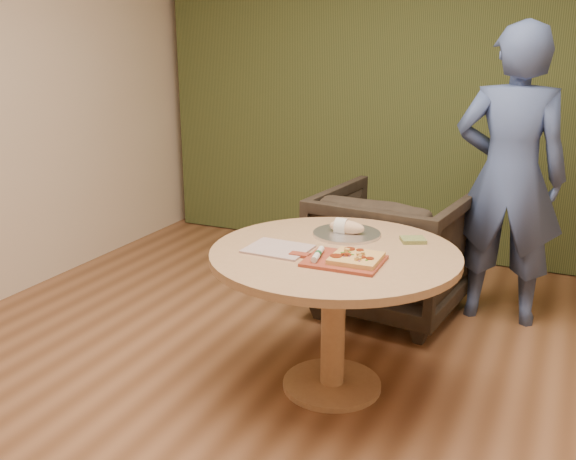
{
  "coord_description": "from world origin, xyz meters",
  "views": [
    {
      "loc": [
        1.03,
        -2.23,
        1.75
      ],
      "look_at": [
        -0.11,
        0.25,
        0.93
      ],
      "focal_mm": 40.0,
      "sensor_mm": 36.0,
      "label": 1
    }
  ],
  "objects_px": {
    "flatbread_pizza": "(356,258)",
    "serving_tray": "(347,234)",
    "pizza_paddle": "(342,261)",
    "cutlery_roll": "(318,254)",
    "bread_roll": "(345,227)",
    "person_standing": "(509,177)",
    "armchair": "(392,245)",
    "pedestal_table": "(334,278)"
  },
  "relations": [
    {
      "from": "cutlery_roll",
      "to": "person_standing",
      "type": "height_order",
      "value": "person_standing"
    },
    {
      "from": "flatbread_pizza",
      "to": "serving_tray",
      "type": "bearing_deg",
      "value": 115.03
    },
    {
      "from": "pizza_paddle",
      "to": "person_standing",
      "type": "xyz_separation_m",
      "value": [
        0.57,
        1.42,
        0.17
      ]
    },
    {
      "from": "flatbread_pizza",
      "to": "person_standing",
      "type": "distance_m",
      "value": 1.5
    },
    {
      "from": "bread_roll",
      "to": "person_standing",
      "type": "xyz_separation_m",
      "value": [
        0.7,
        1.01,
        0.13
      ]
    },
    {
      "from": "flatbread_pizza",
      "to": "serving_tray",
      "type": "xyz_separation_m",
      "value": [
        -0.19,
        0.4,
        -0.02
      ]
    },
    {
      "from": "pedestal_table",
      "to": "bread_roll",
      "type": "xyz_separation_m",
      "value": [
        -0.04,
        0.27,
        0.18
      ]
    },
    {
      "from": "cutlery_roll",
      "to": "serving_tray",
      "type": "bearing_deg",
      "value": 81.38
    },
    {
      "from": "pedestal_table",
      "to": "flatbread_pizza",
      "type": "bearing_deg",
      "value": -40.87
    },
    {
      "from": "cutlery_roll",
      "to": "person_standing",
      "type": "distance_m",
      "value": 1.6
    },
    {
      "from": "pedestal_table",
      "to": "pizza_paddle",
      "type": "height_order",
      "value": "pizza_paddle"
    },
    {
      "from": "bread_roll",
      "to": "person_standing",
      "type": "bearing_deg",
      "value": 55.17
    },
    {
      "from": "serving_tray",
      "to": "armchair",
      "type": "relative_size",
      "value": 0.39
    },
    {
      "from": "pizza_paddle",
      "to": "flatbread_pizza",
      "type": "bearing_deg",
      "value": 8.16
    },
    {
      "from": "pedestal_table",
      "to": "serving_tray",
      "type": "distance_m",
      "value": 0.31
    },
    {
      "from": "flatbread_pizza",
      "to": "armchair",
      "type": "xyz_separation_m",
      "value": [
        -0.16,
        1.22,
        -0.32
      ]
    },
    {
      "from": "cutlery_roll",
      "to": "pedestal_table",
      "type": "bearing_deg",
      "value": 71.92
    },
    {
      "from": "serving_tray",
      "to": "armchair",
      "type": "xyz_separation_m",
      "value": [
        0.03,
        0.82,
        -0.3
      ]
    },
    {
      "from": "cutlery_roll",
      "to": "serving_tray",
      "type": "distance_m",
      "value": 0.43
    },
    {
      "from": "pizza_paddle",
      "to": "person_standing",
      "type": "relative_size",
      "value": 0.24
    },
    {
      "from": "pizza_paddle",
      "to": "bread_roll",
      "type": "xyz_separation_m",
      "value": [
        -0.13,
        0.41,
        0.04
      ]
    },
    {
      "from": "bread_roll",
      "to": "serving_tray",
      "type": "bearing_deg",
      "value": 0.0
    },
    {
      "from": "armchair",
      "to": "bread_roll",
      "type": "bearing_deg",
      "value": 93.92
    },
    {
      "from": "serving_tray",
      "to": "pizza_paddle",
      "type": "bearing_deg",
      "value": -73.29
    },
    {
      "from": "pedestal_table",
      "to": "serving_tray",
      "type": "xyz_separation_m",
      "value": [
        -0.03,
        0.27,
        0.15
      ]
    },
    {
      "from": "pizza_paddle",
      "to": "cutlery_roll",
      "type": "bearing_deg",
      "value": -170.44
    },
    {
      "from": "armchair",
      "to": "person_standing",
      "type": "xyz_separation_m",
      "value": [
        0.66,
        0.19,
        0.47
      ]
    },
    {
      "from": "cutlery_roll",
      "to": "serving_tray",
      "type": "height_order",
      "value": "cutlery_roll"
    },
    {
      "from": "cutlery_roll",
      "to": "flatbread_pizza",
      "type": "bearing_deg",
      "value": 0.46
    },
    {
      "from": "serving_tray",
      "to": "flatbread_pizza",
      "type": "bearing_deg",
      "value": -64.97
    },
    {
      "from": "pizza_paddle",
      "to": "armchair",
      "type": "bearing_deg",
      "value": 92.88
    },
    {
      "from": "flatbread_pizza",
      "to": "cutlery_roll",
      "type": "distance_m",
      "value": 0.18
    },
    {
      "from": "pizza_paddle",
      "to": "serving_tray",
      "type": "height_order",
      "value": "serving_tray"
    },
    {
      "from": "flatbread_pizza",
      "to": "serving_tray",
      "type": "height_order",
      "value": "flatbread_pizza"
    },
    {
      "from": "pedestal_table",
      "to": "bread_roll",
      "type": "relative_size",
      "value": 6.35
    },
    {
      "from": "flatbread_pizza",
      "to": "person_standing",
      "type": "height_order",
      "value": "person_standing"
    },
    {
      "from": "bread_roll",
      "to": "person_standing",
      "type": "distance_m",
      "value": 1.23
    },
    {
      "from": "pizza_paddle",
      "to": "flatbread_pizza",
      "type": "height_order",
      "value": "flatbread_pizza"
    },
    {
      "from": "serving_tray",
      "to": "cutlery_roll",
      "type": "bearing_deg",
      "value": -88.57
    },
    {
      "from": "serving_tray",
      "to": "armchair",
      "type": "distance_m",
      "value": 0.87
    },
    {
      "from": "flatbread_pizza",
      "to": "serving_tray",
      "type": "relative_size",
      "value": 0.63
    },
    {
      "from": "pedestal_table",
      "to": "armchair",
      "type": "bearing_deg",
      "value": 90.2
    }
  ]
}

